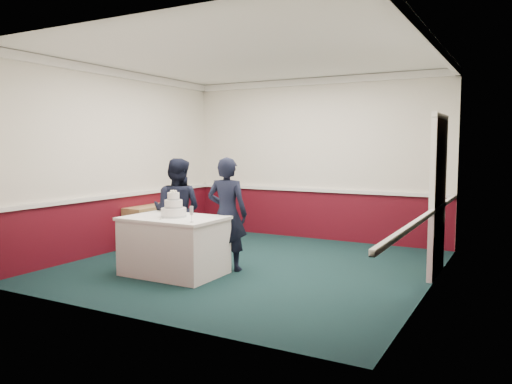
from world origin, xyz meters
The scene contains 9 objects.
ground centered at (0.00, 0.00, 0.00)m, with size 5.00×5.00×0.00m, color #112929.
room_shell centered at (0.08, 0.61, 1.97)m, with size 5.00×5.00×3.00m.
sideboard centered at (-2.28, 0.59, 0.35)m, with size 0.41×1.20×0.70m.
cake_table centered at (-0.68, -0.90, 0.40)m, with size 1.32×0.92×0.79m.
wedding_cake centered at (-0.68, -0.90, 0.90)m, with size 0.35×0.35×0.36m.
cake_knife centered at (-0.71, -1.10, 0.79)m, with size 0.01×0.22×0.01m, color silver.
champagne_flute centered at (-0.18, -1.18, 0.93)m, with size 0.05×0.05×0.21m.
person_man centered at (-1.09, -0.30, 0.78)m, with size 0.76×0.59×1.56m, color black.
person_woman centered at (-0.17, -0.34, 0.80)m, with size 0.58×0.38×1.59m, color black.
Camera 1 is at (3.49, -6.23, 1.74)m, focal length 35.00 mm.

